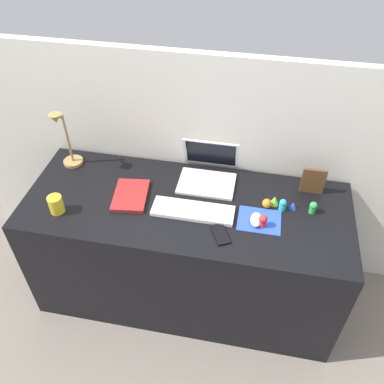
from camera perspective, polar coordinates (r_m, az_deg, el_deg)
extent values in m
plane|color=slate|center=(2.65, -0.68, -13.30)|extent=(6.00, 6.00, 0.00)
cube|color=silver|center=(2.38, 0.95, 3.54)|extent=(2.88, 0.05, 1.39)
cube|color=black|center=(2.35, -0.75, -8.21)|extent=(1.68, 0.66, 0.74)
cube|color=white|center=(2.19, 2.05, 1.20)|extent=(0.30, 0.21, 0.01)
cube|color=white|center=(2.23, 2.69, 5.43)|extent=(0.30, 0.07, 0.19)
cube|color=black|center=(2.22, 2.67, 5.38)|extent=(0.27, 0.06, 0.17)
cube|color=white|center=(2.03, 0.14, -2.66)|extent=(0.41, 0.13, 0.02)
cube|color=blue|center=(2.02, 9.41, -3.94)|extent=(0.21, 0.17, 0.00)
ellipsoid|color=white|center=(2.00, 8.98, -3.84)|extent=(0.06, 0.10, 0.03)
cube|color=black|center=(1.93, 4.01, -5.92)|extent=(0.11, 0.14, 0.01)
cylinder|color=#A5844C|center=(2.43, -16.28, 4.12)|extent=(0.11, 0.11, 0.02)
cylinder|color=#A5844C|center=(2.33, -17.03, 7.20)|extent=(0.01, 0.01, 0.30)
cylinder|color=#A5844C|center=(2.23, -18.19, 10.03)|extent=(0.01, 0.08, 0.08)
cone|color=#A5844C|center=(2.20, -18.59, 9.72)|extent=(0.06, 0.06, 0.05)
cube|color=maroon|center=(2.14, -8.59, -0.43)|extent=(0.20, 0.26, 0.02)
cube|color=brown|center=(2.19, 16.61, 1.48)|extent=(0.12, 0.02, 0.15)
cylinder|color=yellow|center=(2.12, -18.52, -1.67)|extent=(0.07, 0.07, 0.09)
cone|color=#8CDB33|center=(2.10, 11.50, -1.14)|extent=(0.05, 0.05, 0.05)
cylinder|color=green|center=(2.11, 16.50, -2.44)|extent=(0.03, 0.03, 0.03)
sphere|color=green|center=(2.09, 16.66, -1.83)|extent=(0.04, 0.04, 0.04)
cylinder|color=#28B7CC|center=(2.09, 12.52, -2.10)|extent=(0.03, 0.03, 0.03)
sphere|color=#28B7CC|center=(2.07, 12.65, -1.46)|extent=(0.04, 0.04, 0.04)
ellipsoid|color=orange|center=(2.08, 10.43, -1.59)|extent=(0.05, 0.05, 0.05)
cylinder|color=red|center=(1.99, 9.84, -4.43)|extent=(0.03, 0.03, 0.03)
sphere|color=red|center=(1.96, 9.95, -3.74)|extent=(0.04, 0.04, 0.04)
cone|color=blue|center=(2.10, 14.00, -1.83)|extent=(0.04, 0.04, 0.04)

